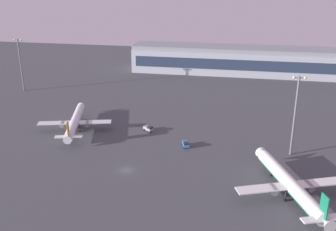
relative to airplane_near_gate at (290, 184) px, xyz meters
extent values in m
plane|color=#424449|center=(-50.52, 6.69, -4.02)|extent=(416.00, 416.00, 0.00)
cube|color=#9EA3AD|center=(-11.69, 140.63, 2.98)|extent=(141.55, 22.00, 14.00)
cube|color=#263347|center=(-11.69, 129.43, 3.68)|extent=(135.89, 0.40, 6.16)
cube|color=gray|center=(-11.69, 140.63, 11.18)|extent=(141.55, 19.80, 2.40)
cylinder|color=silver|center=(-0.19, 0.49, 0.09)|extent=(16.68, 35.06, 3.82)
cone|color=silver|center=(-7.19, 18.45, 0.09)|extent=(4.25, 3.56, 3.62)
cone|color=silver|center=(6.88, -17.66, 0.09)|extent=(4.22, 3.87, 3.43)
cube|color=silver|center=(0.17, -0.45, -0.11)|extent=(31.39, 15.41, 0.35)
cube|color=silver|center=(6.19, -15.88, 0.29)|extent=(11.17, 6.25, 0.35)
cube|color=#146B4C|center=(6.08, -15.60, 3.36)|extent=(1.45, 3.10, 6.53)
cylinder|color=slate|center=(-4.97, -2.45, -0.81)|extent=(3.37, 4.17, 2.21)
cylinder|color=slate|center=(5.32, 1.56, -0.81)|extent=(3.37, 4.17, 2.21)
cube|color=#146B4C|center=(-0.19, 0.49, -0.96)|extent=(15.27, 32.23, 0.36)
cylinder|color=#333338|center=(-4.39, 11.27, -1.69)|extent=(0.28, 0.28, 3.56)
cylinder|color=black|center=(-4.39, 11.27, -3.47)|extent=(0.78, 1.17, 1.10)
cylinder|color=#333338|center=(-1.34, -2.65, -1.69)|extent=(0.28, 0.28, 3.56)
cylinder|color=black|center=(-1.34, -2.65, -3.47)|extent=(0.78, 1.17, 1.10)
cylinder|color=#333338|center=(2.78, -1.05, -1.69)|extent=(0.28, 0.28, 3.56)
cylinder|color=black|center=(2.78, -1.05, -3.47)|extent=(0.78, 1.17, 1.10)
cylinder|color=silver|center=(-80.19, 35.97, -0.30)|extent=(11.53, 32.47, 3.45)
cone|color=silver|center=(-84.56, 52.82, -0.30)|extent=(3.71, 2.93, 3.27)
cone|color=silver|center=(-75.77, 18.94, -0.30)|extent=(3.64, 3.24, 3.10)
cube|color=silver|center=(-79.96, 35.09, -0.49)|extent=(29.00, 10.79, 0.32)
cube|color=silver|center=(-76.20, 20.61, -0.12)|extent=(10.20, 4.61, 0.32)
cube|color=orange|center=(-76.27, 20.87, 2.64)|extent=(0.99, 2.88, 5.89)
cylinder|color=slate|center=(-84.79, 33.84, -1.12)|extent=(2.75, 3.66, 1.99)
cylinder|color=slate|center=(-75.13, 36.34, -1.12)|extent=(2.75, 3.66, 1.99)
cube|color=orange|center=(-80.19, 35.97, -1.25)|extent=(10.54, 29.85, 0.33)
cylinder|color=#333338|center=(-82.81, 46.08, -1.91)|extent=(0.25, 0.25, 3.22)
cylinder|color=black|center=(-82.81, 46.08, -3.52)|extent=(0.60, 1.06, 1.00)
cylinder|color=#333338|center=(-81.55, 33.27, -1.91)|extent=(0.25, 0.25, 3.22)
cylinder|color=black|center=(-81.55, 33.27, -3.52)|extent=(0.60, 1.06, 1.00)
cylinder|color=#333338|center=(-77.69, 34.27, -1.91)|extent=(0.25, 0.25, 3.22)
cylinder|color=black|center=(-77.69, 34.27, -3.52)|extent=(0.60, 1.06, 1.00)
cube|color=gray|center=(-50.07, 39.42, -3.02)|extent=(2.86, 2.84, 1.10)
cube|color=#1E232D|center=(-50.07, 39.42, -2.12)|extent=(2.56, 2.56, 0.70)
cube|color=gray|center=(-51.63, 40.48, -2.87)|extent=(3.07, 2.94, 1.40)
cylinder|color=black|center=(-49.35, 39.95, -3.57)|extent=(0.91, 0.76, 0.90)
cylinder|color=black|center=(-50.31, 38.55, -3.57)|extent=(0.91, 0.76, 0.90)
cylinder|color=black|center=(-51.57, 41.47, -3.57)|extent=(0.91, 0.76, 0.90)
cylinder|color=black|center=(-52.53, 40.07, -3.57)|extent=(0.91, 0.76, 0.90)
cube|color=#3372BF|center=(-33.68, 27.02, -3.02)|extent=(2.55, 2.62, 1.10)
cube|color=#1E232D|center=(-33.68, 27.02, -2.12)|extent=(2.32, 2.33, 0.70)
cube|color=#3372BF|center=(-34.27, 28.81, -2.87)|extent=(2.57, 2.88, 1.40)
cylinder|color=black|center=(-32.78, 27.00, -3.57)|extent=(0.57, 0.95, 0.90)
cylinder|color=black|center=(-34.40, 26.47, -3.57)|extent=(0.57, 0.95, 0.90)
cylinder|color=black|center=(-33.62, 29.56, -3.57)|extent=(0.57, 0.95, 0.90)
cylinder|color=black|center=(-35.23, 29.03, -3.57)|extent=(0.57, 0.95, 0.90)
cylinder|color=slate|center=(3.16, 28.40, 10.23)|extent=(0.70, 0.70, 28.51)
cube|color=slate|center=(3.16, 28.40, 23.88)|extent=(4.80, 0.40, 0.40)
sphere|color=#F9EAB2|center=(1.36, 28.40, 23.88)|extent=(0.90, 0.90, 0.90)
sphere|color=#F9EAB2|center=(4.96, 28.40, 23.88)|extent=(0.90, 0.90, 0.90)
cylinder|color=slate|center=(-128.89, 82.24, 9.77)|extent=(0.70, 0.70, 27.58)
cube|color=slate|center=(-128.89, 82.24, 22.96)|extent=(4.80, 0.40, 0.40)
sphere|color=#F9EAB2|center=(-130.69, 82.24, 22.96)|extent=(0.90, 0.90, 0.90)
sphere|color=#F9EAB2|center=(-127.09, 82.24, 22.96)|extent=(0.90, 0.90, 0.90)
camera|label=1|loc=(-16.16, -103.53, 58.12)|focal=42.48mm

